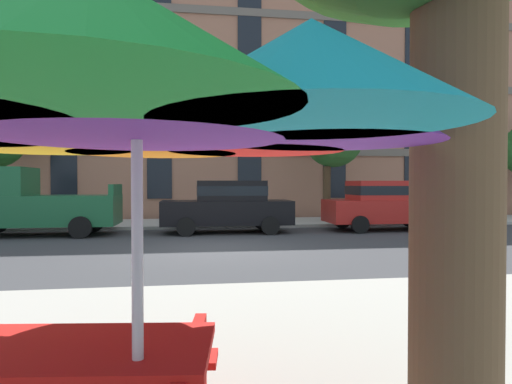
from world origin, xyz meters
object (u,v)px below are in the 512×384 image
object	(u,v)px
sedan_red	(385,204)
pickup_green	(28,204)
sedan_black	(228,205)
street_tree_middle	(331,137)
patio_umbrella	(137,100)

from	to	relation	value
sedan_red	pickup_green	bearing A→B (deg)	180.00
pickup_green	sedan_red	bearing A→B (deg)	-0.00
sedan_black	sedan_red	distance (m)	5.69
street_tree_middle	sedan_black	bearing A→B (deg)	-149.04
sedan_red	street_tree_middle	world-z (taller)	street_tree_middle
pickup_green	street_tree_middle	world-z (taller)	street_tree_middle
sedan_black	patio_umbrella	xyz separation A→B (m)	(-1.51, -12.70, 1.15)
pickup_green	patio_umbrella	world-z (taller)	patio_umbrella
sedan_red	patio_umbrella	world-z (taller)	patio_umbrella
sedan_red	street_tree_middle	bearing A→B (deg)	112.94
sedan_black	patio_umbrella	world-z (taller)	patio_umbrella
sedan_black	street_tree_middle	size ratio (longest dim) A/B	0.90
sedan_red	patio_umbrella	size ratio (longest dim) A/B	1.35
sedan_red	sedan_black	bearing A→B (deg)	180.00
pickup_green	patio_umbrella	size ratio (longest dim) A/B	1.56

